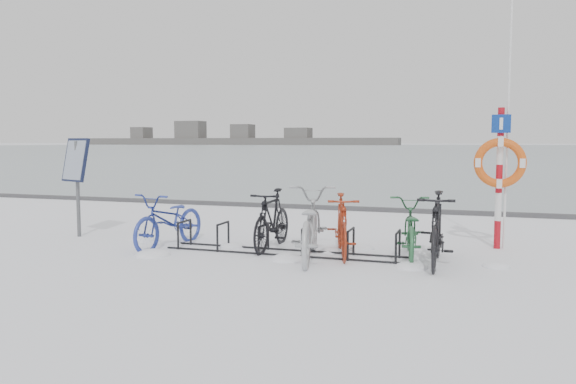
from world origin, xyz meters
name	(u,v)px	position (x,y,z in m)	size (l,w,h in m)	color
ground	(284,253)	(0.00, 0.00, 0.00)	(900.00, 900.00, 0.00)	white
ice_sheet	(462,148)	(0.00, 155.00, 0.01)	(400.00, 298.00, 0.02)	#A0ADB4
quay_edge	(357,209)	(0.00, 5.90, 0.05)	(400.00, 0.25, 0.10)	#3F3F42
bike_rack	(284,242)	(0.00, 0.00, 0.18)	(4.00, 0.48, 0.46)	black
info_board	(76,166)	(-4.22, 0.30, 1.34)	(0.66, 0.41, 1.86)	#595B5E
lifebuoy_station	(500,163)	(3.27, 1.47, 1.44)	(0.82, 0.23, 4.28)	#AA0D18
shoreline	(222,139)	(-122.02, 260.00, 2.79)	(180.00, 12.00, 9.50)	#515151
bike_0	(170,218)	(-2.07, -0.01, 0.49)	(0.65, 1.86, 0.98)	#293A97
bike_1	(272,218)	(-0.34, 0.36, 0.52)	(0.49, 1.73, 1.04)	black
bike_2	(309,222)	(0.48, -0.23, 0.56)	(0.74, 2.14, 1.12)	#A6AAAD
bike_3	(342,223)	(0.90, 0.17, 0.50)	(0.47, 1.68, 1.01)	#9A2E16
bike_4	(410,227)	(1.93, 0.39, 0.47)	(0.63, 1.80, 0.94)	#296039
bike_5	(437,227)	(2.36, -0.04, 0.55)	(0.52, 1.84, 1.10)	black
snow_drifts	(280,254)	(-0.05, -0.10, 0.00)	(6.40, 2.10, 0.20)	white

